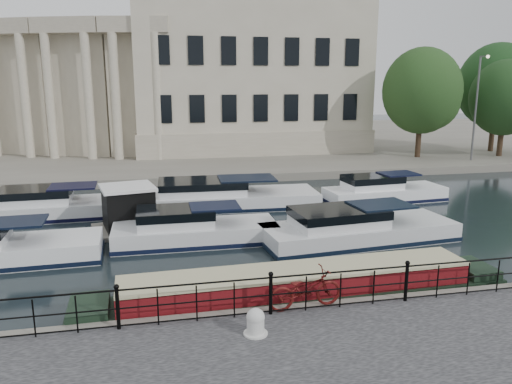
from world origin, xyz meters
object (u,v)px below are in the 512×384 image
mooring_bollard (256,322)px  harbour_hut (129,211)px  bicycle (305,289)px  narrowboat (299,294)px

mooring_bollard → harbour_hut: bearing=106.7°
bicycle → narrowboat: bearing=-15.6°
bicycle → harbour_hut: harbour_hut is taller
narrowboat → bicycle: bearing=-101.4°
bicycle → harbour_hut: bearing=20.2°
mooring_bollard → harbour_hut: 12.06m
bicycle → harbour_hut: size_ratio=0.59×
narrowboat → harbour_hut: bearing=118.6°
bicycle → mooring_bollard: bearing=119.0°
mooring_bollard → narrowboat: mooring_bollard is taller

